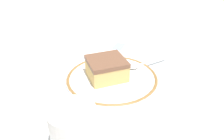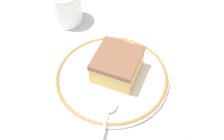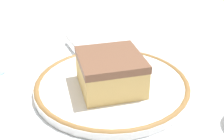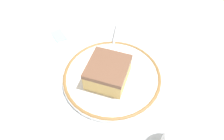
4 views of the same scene
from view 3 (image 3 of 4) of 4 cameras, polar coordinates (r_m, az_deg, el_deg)
The scene contains 5 objects.
ground_plane at distance 0.43m, azimuth -2.65°, elevation -3.27°, with size 2.40×2.40×0.00m, color #B7B2A8.
placemat at distance 0.43m, azimuth -2.65°, elevation -3.19°, with size 0.48×0.41×0.00m, color silver.
plate at distance 0.42m, azimuth 0.00°, elevation -2.82°, with size 0.22×0.22×0.01m.
cake_slice at distance 0.40m, azimuth -0.30°, elevation -0.34°, with size 0.09×0.09×0.05m.
spoon at distance 0.49m, azimuth -5.53°, elevation 2.75°, with size 0.05×0.13×0.01m.
Camera 3 is at (-0.05, -0.36, 0.23)m, focal length 46.29 mm.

